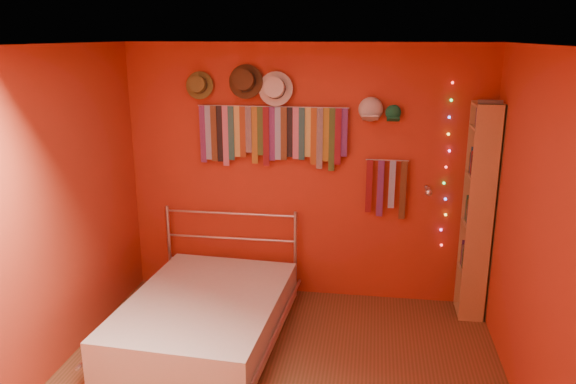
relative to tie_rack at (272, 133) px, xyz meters
The scene contains 15 objects.
back_wall 0.52m from the tie_rack, 11.90° to the left, with size 3.50×0.02×2.50m, color #A92B1B.
right_wall 2.69m from the tie_rack, 39.29° to the right, with size 0.02×3.50×2.50m, color #A92B1B.
left_wall 2.25m from the tie_rack, 130.54° to the right, with size 0.02×3.50×2.50m, color #A92B1B.
ceiling 1.91m from the tie_rack, 79.60° to the right, with size 3.50×3.50×0.02m, color white.
tie_rack is the anchor object (origin of this frame).
small_tie_rack 1.20m from the tie_rack, ahead, with size 0.40×0.03×0.57m.
fedora_olive 0.83m from the tie_rack, behind, with size 0.27×0.14×0.26m.
fedora_brown 0.55m from the tie_rack, behind, with size 0.32×0.18×0.32m.
fedora_white 0.43m from the tie_rack, 40.68° to the right, with size 0.32×0.18×0.32m.
cap_white 0.96m from the tie_rack, ahead, with size 0.20×0.25×0.20m.
cap_green 1.15m from the tie_rack, ahead, with size 0.16×0.20×0.16m.
fairy_lights 1.67m from the tie_rack, ahead, with size 0.06×0.02×1.57m.
reading_lamp 1.56m from the tie_rack, ahead, with size 0.07×0.29×0.09m.
bookshelf 2.07m from the tie_rack, ahead, with size 0.25×0.34×2.00m.
bed 1.79m from the tie_rack, 113.40° to the right, with size 1.45×1.89×0.89m.
Camera 1 is at (0.65, -3.52, 2.56)m, focal length 35.00 mm.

